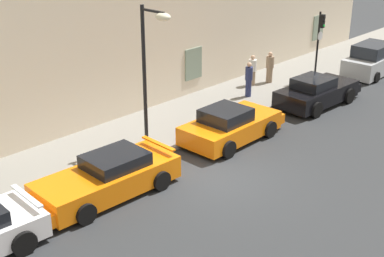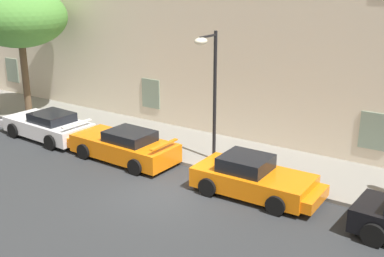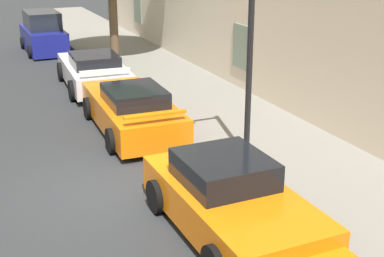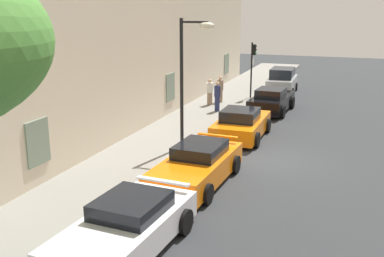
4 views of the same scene
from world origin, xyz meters
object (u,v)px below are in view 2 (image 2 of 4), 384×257
at_px(street_lamp, 209,74).
at_px(sportscar_red_lead, 46,125).
at_px(sportscar_yellow_flank, 121,146).
at_px(sportscar_white_middle, 257,180).
at_px(tree_midblock, 19,17).

bearing_deg(street_lamp, sportscar_red_lead, -171.59).
xyz_separation_m(sportscar_yellow_flank, street_lamp, (3.48, 1.37, 3.23)).
relative_size(sportscar_white_middle, street_lamp, 0.86).
xyz_separation_m(sportscar_red_lead, tree_midblock, (-3.60, 1.87, 4.71)).
xyz_separation_m(sportscar_white_middle, tree_midblock, (-14.79, 2.06, 4.70)).
distance_m(sportscar_yellow_flank, street_lamp, 4.94).
relative_size(sportscar_red_lead, tree_midblock, 0.74).
relative_size(sportscar_red_lead, sportscar_yellow_flank, 0.96).
bearing_deg(street_lamp, sportscar_white_middle, -26.24).
height_order(tree_midblock, street_lamp, tree_midblock).
distance_m(sportscar_white_middle, tree_midblock, 15.65).
height_order(sportscar_yellow_flank, sportscar_white_middle, sportscar_white_middle).
height_order(sportscar_yellow_flank, tree_midblock, tree_midblock).
height_order(sportscar_yellow_flank, street_lamp, street_lamp).
bearing_deg(sportscar_red_lead, tree_midblock, 152.54).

